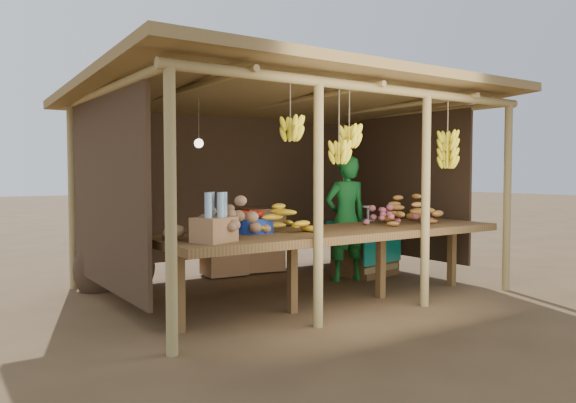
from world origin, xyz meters
TOP-DOWN VIEW (x-y plane):
  - ground at (0.00, 0.00)m, footprint 60.00×60.00m
  - stall_structure at (0.00, -0.03)m, footprint 4.70×3.50m
  - counter at (0.00, -0.95)m, footprint 3.90×1.05m
  - potato_heap at (-1.37, -1.01)m, footprint 1.17×0.84m
  - sweet_potato_heap at (1.05, -0.92)m, footprint 0.93×0.62m
  - onion_heap at (0.93, -0.84)m, footprint 0.79×0.48m
  - banana_pile at (-0.71, -0.87)m, footprint 0.68×0.51m
  - tomato_basin at (-0.92, -0.72)m, footprint 0.42×0.42m
  - bottle_box at (-1.57, -1.18)m, footprint 0.42×0.38m
  - vendor at (0.92, 0.03)m, footprint 0.65×0.49m
  - tarp_crate at (1.39, 0.18)m, footprint 0.92×0.83m
  - carton_stack at (0.18, 1.20)m, footprint 1.20×0.52m
  - burlap_sacks at (-1.69, 1.20)m, footprint 0.97×0.51m

SIDE VIEW (x-z plane):
  - ground at x=0.00m, z-range 0.00..0.00m
  - burlap_sacks at x=-1.69m, z-range -0.04..0.64m
  - carton_stack at x=0.18m, z-range -0.05..0.82m
  - tarp_crate at x=1.39m, z-range -0.09..0.88m
  - counter at x=0.00m, z-range 0.34..1.14m
  - vendor at x=0.92m, z-range 0.00..1.60m
  - tomato_basin at x=-0.92m, z-range 0.78..1.00m
  - bottle_box at x=-1.57m, z-range 0.75..1.18m
  - banana_pile at x=-0.71m, z-range 0.80..1.15m
  - sweet_potato_heap at x=1.05m, z-range 0.80..1.15m
  - onion_heap at x=0.93m, z-range 0.80..1.16m
  - potato_heap at x=-1.37m, z-range 0.80..1.17m
  - stall_structure at x=0.00m, z-range 0.70..3.13m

